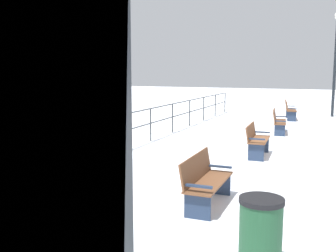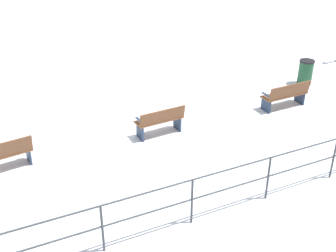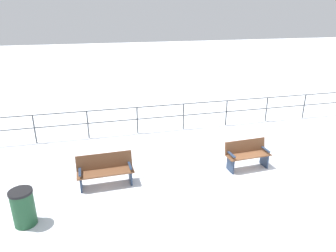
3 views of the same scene
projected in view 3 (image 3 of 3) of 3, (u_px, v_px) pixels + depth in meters
The scene contains 5 objects.
ground_plane at pixel (247, 168), 9.93m from camera, with size 80.00×80.00×0.00m, color white.
bench_second at pixel (105, 170), 8.86m from camera, with size 0.59×1.62×0.91m.
bench_third at pixel (247, 154), 9.80m from camera, with size 0.60×1.45×0.90m.
waterfront_railing at pixel (205, 110), 13.12m from camera, with size 0.05×21.64×1.14m.
trash_bin at pixel (23, 208), 7.20m from camera, with size 0.54×0.54×0.92m.
Camera 3 is at (7.88, -4.64, 4.83)m, focal length 32.82 mm.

